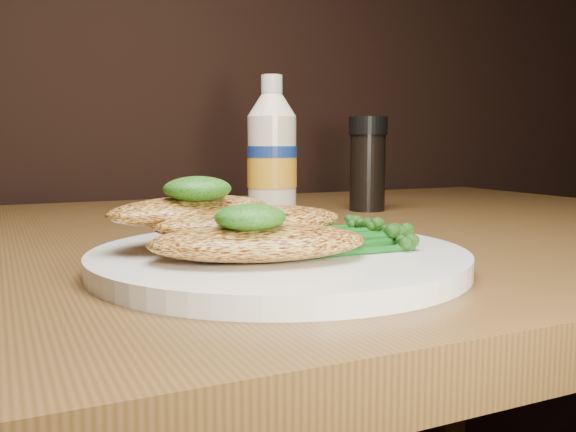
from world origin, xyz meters
name	(u,v)px	position (x,y,z in m)	size (l,w,h in m)	color
plate	(279,259)	(-0.10, 0.85, 0.76)	(0.28, 0.28, 0.01)	white
chicken_front	(258,242)	(-0.13, 0.82, 0.78)	(0.15, 0.08, 0.02)	gold
chicken_mid	(250,221)	(-0.12, 0.86, 0.79)	(0.15, 0.08, 0.02)	gold
chicken_back	(192,210)	(-0.16, 0.89, 0.79)	(0.14, 0.07, 0.02)	gold
pesto_front	(250,217)	(-0.14, 0.81, 0.80)	(0.05, 0.04, 0.02)	#103307
pesto_back	(197,189)	(-0.16, 0.88, 0.81)	(0.05, 0.05, 0.02)	#103307
broccolini_bundle	(330,233)	(-0.06, 0.84, 0.78)	(0.13, 0.10, 0.02)	#135818
mayo_bottle	(272,147)	(0.02, 1.14, 0.84)	(0.06, 0.06, 0.18)	white
pepper_grinder	(368,164)	(0.17, 1.15, 0.81)	(0.05, 0.05, 0.13)	black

